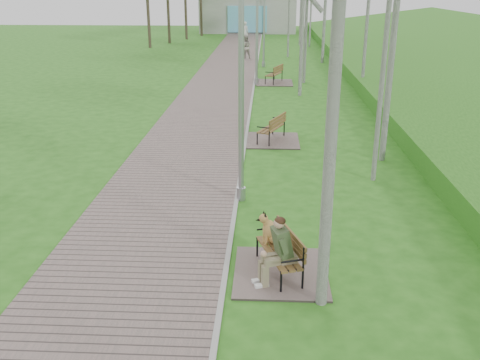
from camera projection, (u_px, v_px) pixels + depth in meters
name	position (u px, v px, depth m)	size (l,w,h in m)	color
ground	(225.00, 277.00, 9.75)	(120.00, 120.00, 0.00)	#266017
walkway	(224.00, 78.00, 29.96)	(3.50, 67.00, 0.04)	#6E5E59
kerb	(255.00, 78.00, 29.87)	(0.10, 67.00, 0.05)	#999993
building_north	(248.00, 13.00, 56.86)	(10.00, 5.20, 4.00)	#9E9E99
bench_main	(276.00, 254.00, 9.69)	(1.71, 1.90, 1.49)	#6E5E59
bench_second	(271.00, 135.00, 18.02)	(1.80, 2.00, 1.11)	#6E5E59
bench_third	(274.00, 79.00, 28.41)	(1.91, 2.12, 1.17)	#6E5E59
lamp_post_near	(241.00, 93.00, 12.27)	(0.22, 0.22, 5.69)	#919398
lamp_post_second	(257.00, 31.00, 27.12)	(0.23, 0.23, 5.84)	#919398
lamp_post_third	(264.00, 25.00, 32.99)	(0.21, 0.21, 5.55)	#919398
lamp_post_far	(264.00, 10.00, 54.02)	(0.20, 0.20, 5.09)	#919398
pedestrian_near	(245.00, 32.00, 47.01)	(0.67, 0.44, 1.84)	silver
pedestrian_far	(246.00, 47.00, 37.19)	(0.78, 0.61, 1.60)	gray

